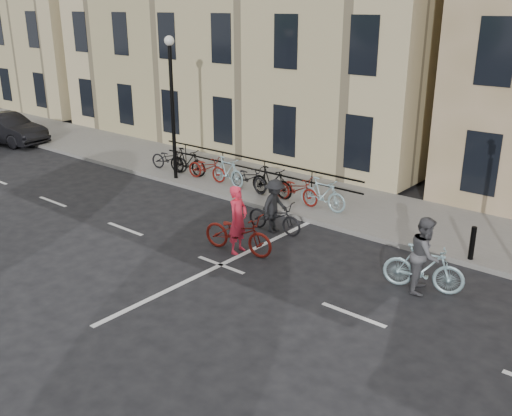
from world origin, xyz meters
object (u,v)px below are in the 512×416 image
Objects in this scene: cyclist_pink at (238,230)px; cyclist_dark at (275,211)px; cyclist_grey at (424,261)px; parked_car at (6,129)px; lamp_post at (172,91)px.

cyclist_pink is 1.83m from cyclist_dark.
cyclist_pink reaches higher than cyclist_grey.
parked_car is at bearing 70.51° from cyclist_grey.
cyclist_dark is at bearing 66.46° from cyclist_grey.
parked_car is at bearing 73.00° from cyclist_pink.
cyclist_dark is at bearing -3.56° from cyclist_pink.
cyclist_dark is at bearing -102.30° from parked_car.
cyclist_pink is at bearing -28.85° from lamp_post.
cyclist_pink is 0.50× the size of parked_car.
cyclist_pink reaches higher than parked_car.
cyclist_pink is 4.99m from cyclist_grey.
cyclist_grey is 1.05× the size of cyclist_dark.
parked_car is (-22.33, 1.44, -0.01)m from cyclist_grey.
lamp_post is 2.66× the size of cyclist_grey.
cyclist_pink is at bearing 87.44° from cyclist_grey.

